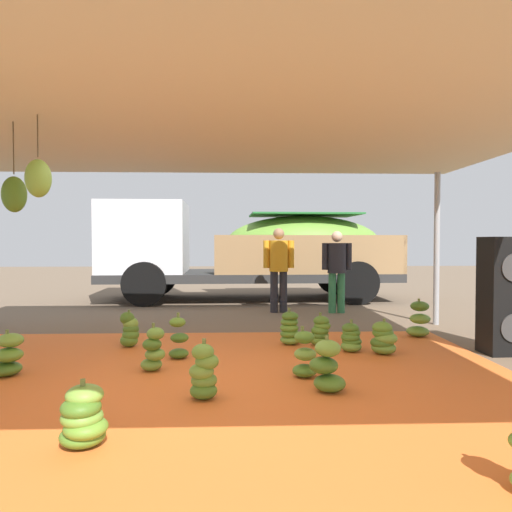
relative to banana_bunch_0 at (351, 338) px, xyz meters
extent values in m
plane|color=brown|center=(-1.82, 1.73, -0.19)|extent=(40.00, 40.00, 0.00)
cube|color=orange|center=(-1.82, -1.27, -0.18)|extent=(6.78, 5.28, 0.01)
cylinder|color=#9EA0A5|center=(1.98, 2.03, 1.14)|extent=(0.10, 0.10, 2.66)
cube|color=beige|center=(-1.82, -1.27, 2.50)|extent=(8.00, 7.00, 0.06)
cylinder|color=#4C422D|center=(-3.73, -1.34, 2.21)|extent=(0.01, 0.01, 0.52)
ellipsoid|color=#477523|center=(-3.73, -1.34, 1.75)|extent=(0.24, 0.24, 0.36)
cylinder|color=#4C422D|center=(-3.38, -1.63, 2.27)|extent=(0.01, 0.01, 0.40)
ellipsoid|color=#75A83D|center=(-3.38, -1.63, 1.87)|extent=(0.24, 0.24, 0.36)
ellipsoid|color=#6B9E38|center=(0.00, -0.02, -0.11)|extent=(0.38, 0.38, 0.14)
ellipsoid|color=#518428|center=(0.01, 0.01, -0.05)|extent=(0.37, 0.37, 0.14)
ellipsoid|color=#518428|center=(-0.01, 0.00, 0.01)|extent=(0.31, 0.31, 0.14)
ellipsoid|color=#518428|center=(0.01, 0.01, 0.07)|extent=(0.33, 0.33, 0.14)
ellipsoid|color=#477523|center=(-0.01, 0.01, 0.13)|extent=(0.28, 0.28, 0.14)
cylinder|color=olive|center=(0.00, 0.00, 0.19)|extent=(0.04, 0.04, 0.12)
ellipsoid|color=#518428|center=(-2.99, 0.38, -0.09)|extent=(0.25, 0.25, 0.18)
ellipsoid|color=#518428|center=(-2.97, 0.38, -0.01)|extent=(0.30, 0.30, 0.18)
ellipsoid|color=#477523|center=(-2.96, 0.40, 0.06)|extent=(0.30, 0.30, 0.18)
ellipsoid|color=#75A83D|center=(-2.97, 0.41, 0.14)|extent=(0.24, 0.24, 0.18)
ellipsoid|color=#477523|center=(-3.01, 0.40, 0.22)|extent=(0.26, 0.26, 0.18)
cylinder|color=olive|center=(-2.99, 0.40, 0.28)|extent=(0.04, 0.04, 0.12)
ellipsoid|color=#518428|center=(-1.81, -1.86, -0.10)|extent=(0.32, 0.32, 0.15)
ellipsoid|color=#6B9E38|center=(-1.81, -1.84, -0.01)|extent=(0.33, 0.33, 0.15)
ellipsoid|color=#75A83D|center=(-1.83, -1.86, 0.08)|extent=(0.25, 0.25, 0.15)
ellipsoid|color=#6B9E38|center=(-1.78, -1.86, 0.17)|extent=(0.26, 0.26, 0.15)
ellipsoid|color=#6B9E38|center=(-1.82, -1.85, 0.26)|extent=(0.28, 0.28, 0.15)
cylinder|color=olive|center=(-1.81, -1.84, 0.32)|extent=(0.04, 0.04, 0.12)
ellipsoid|color=#6B9E38|center=(-0.75, 0.46, -0.11)|extent=(0.39, 0.39, 0.13)
ellipsoid|color=#518428|center=(-0.76, 0.45, -0.03)|extent=(0.38, 0.38, 0.13)
ellipsoid|color=#60932D|center=(-0.77, 0.46, 0.06)|extent=(0.33, 0.33, 0.13)
ellipsoid|color=#518428|center=(-0.77, 0.46, 0.14)|extent=(0.34, 0.34, 0.13)
ellipsoid|color=#477523|center=(-0.76, 0.45, 0.22)|extent=(0.31, 0.31, 0.13)
cylinder|color=olive|center=(-0.77, 0.43, 0.28)|extent=(0.04, 0.04, 0.12)
ellipsoid|color=#6B9E38|center=(-2.46, -0.87, -0.10)|extent=(0.28, 0.28, 0.14)
ellipsoid|color=#75A83D|center=(-2.42, -0.88, 0.01)|extent=(0.32, 0.32, 0.14)
ellipsoid|color=#477523|center=(-2.45, -0.91, 0.13)|extent=(0.29, 0.29, 0.14)
ellipsoid|color=#6B9E38|center=(-2.41, -0.89, 0.25)|extent=(0.28, 0.28, 0.14)
cylinder|color=olive|center=(-2.44, -0.89, 0.31)|extent=(0.04, 0.04, 0.12)
ellipsoid|color=#477523|center=(-2.23, -0.30, -0.11)|extent=(0.35, 0.35, 0.12)
ellipsoid|color=#477523|center=(-2.22, -0.30, 0.08)|extent=(0.25, 0.25, 0.12)
ellipsoid|color=#60932D|center=(-2.24, -0.30, 0.27)|extent=(0.24, 0.24, 0.12)
cylinder|color=olive|center=(-2.23, -0.29, 0.33)|extent=(0.04, 0.04, 0.12)
ellipsoid|color=#518428|center=(-0.78, -1.18, -0.11)|extent=(0.29, 0.29, 0.13)
ellipsoid|color=#75A83D|center=(-0.77, -1.18, 0.07)|extent=(0.26, 0.26, 0.13)
ellipsoid|color=#518428|center=(-0.78, -1.17, 0.25)|extent=(0.29, 0.29, 0.13)
cylinder|color=olive|center=(-0.80, -1.17, 0.31)|extent=(0.04, 0.04, 0.12)
ellipsoid|color=#6B9E38|center=(1.25, 0.95, -0.10)|extent=(0.41, 0.41, 0.15)
ellipsoid|color=#75A83D|center=(1.28, 0.95, 0.09)|extent=(0.35, 0.35, 0.15)
ellipsoid|color=#477523|center=(1.28, 0.95, 0.29)|extent=(0.34, 0.34, 0.15)
cylinder|color=olive|center=(1.26, 0.92, 0.35)|extent=(0.04, 0.04, 0.12)
ellipsoid|color=#518428|center=(-0.61, -1.69, -0.09)|extent=(0.42, 0.42, 0.16)
ellipsoid|color=#477523|center=(-0.66, -1.66, 0.07)|extent=(0.39, 0.39, 0.16)
ellipsoid|color=#75A83D|center=(-0.63, -1.67, 0.24)|extent=(0.34, 0.34, 0.16)
cylinder|color=olive|center=(-0.63, -1.67, 0.30)|extent=(0.04, 0.04, 0.12)
ellipsoid|color=#477523|center=(-4.00, -1.01, -0.10)|extent=(0.40, 0.40, 0.15)
ellipsoid|color=#60932D|center=(-3.96, -1.03, 0.05)|extent=(0.42, 0.42, 0.15)
ellipsoid|color=#75A83D|center=(-3.95, -0.99, 0.21)|extent=(0.38, 0.38, 0.15)
cylinder|color=olive|center=(-3.98, -1.01, 0.27)|extent=(0.04, 0.04, 0.12)
ellipsoid|color=#518428|center=(-2.60, -2.86, -0.10)|extent=(0.37, 0.37, 0.15)
ellipsoid|color=#60932D|center=(-2.56, -2.90, -0.03)|extent=(0.42, 0.42, 0.15)
ellipsoid|color=#6B9E38|center=(-2.59, -2.90, 0.05)|extent=(0.41, 0.41, 0.15)
ellipsoid|color=#477523|center=(-2.59, -2.91, 0.12)|extent=(0.39, 0.39, 0.15)
ellipsoid|color=#75A83D|center=(-2.58, -2.87, 0.19)|extent=(0.30, 0.30, 0.15)
cylinder|color=olive|center=(-2.59, -2.89, 0.25)|extent=(0.04, 0.04, 0.12)
ellipsoid|color=#6B9E38|center=(0.38, -0.17, -0.10)|extent=(0.38, 0.38, 0.16)
ellipsoid|color=#477523|center=(0.36, -0.17, -0.03)|extent=(0.41, 0.41, 0.16)
ellipsoid|color=#75A83D|center=(0.41, -0.20, 0.03)|extent=(0.39, 0.39, 0.16)
ellipsoid|color=#518428|center=(0.37, -0.17, 0.10)|extent=(0.37, 0.37, 0.16)
ellipsoid|color=#60932D|center=(0.36, -0.17, 0.16)|extent=(0.35, 0.35, 0.16)
cylinder|color=olive|center=(0.38, -0.19, 0.22)|extent=(0.04, 0.04, 0.12)
ellipsoid|color=#60932D|center=(-0.36, 0.37, -0.10)|extent=(0.37, 0.37, 0.14)
ellipsoid|color=#477523|center=(-0.35, 0.38, -0.04)|extent=(0.33, 0.33, 0.14)
ellipsoid|color=#518428|center=(-0.35, 0.38, 0.03)|extent=(0.31, 0.31, 0.14)
ellipsoid|color=#60932D|center=(-0.31, 0.39, 0.10)|extent=(0.25, 0.25, 0.14)
ellipsoid|color=#518428|center=(-0.33, 0.39, 0.16)|extent=(0.31, 0.31, 0.14)
cylinder|color=olive|center=(-0.34, 0.39, 0.22)|extent=(0.04, 0.04, 0.12)
cube|color=#2D2D2D|center=(-1.19, 5.80, 0.41)|extent=(7.20, 2.60, 0.20)
cube|color=silver|center=(-3.76, 5.73, 1.36)|extent=(2.06, 2.27, 1.70)
cube|color=#232D38|center=(-4.77, 5.70, 1.70)|extent=(0.08, 1.93, 0.75)
cube|color=#99754C|center=(0.20, 4.67, 0.96)|extent=(4.42, 0.20, 0.90)
cube|color=#99754C|center=(0.13, 7.00, 0.96)|extent=(4.42, 0.20, 0.90)
cube|color=#99754C|center=(2.34, 5.90, 0.96)|extent=(0.15, 2.41, 0.90)
ellipsoid|color=#6B9E38|center=(0.17, 5.84, 1.21)|extent=(3.95, 2.13, 1.40)
cube|color=#237533|center=(0.17, 5.84, 1.93)|extent=(2.70, 1.90, 0.04)
cylinder|color=black|center=(-3.58, 4.63, 0.31)|extent=(1.01, 0.31, 1.00)
cylinder|color=black|center=(-3.64, 6.84, 0.31)|extent=(1.01, 0.31, 1.00)
cylinder|color=black|center=(1.27, 4.76, 0.31)|extent=(1.01, 0.31, 1.00)
cylinder|color=black|center=(1.21, 6.97, 0.31)|extent=(1.01, 0.31, 1.00)
cylinder|color=#337A4C|center=(0.43, 3.47, 0.22)|extent=(0.15, 0.15, 0.81)
cylinder|color=#337A4C|center=(0.62, 3.47, 0.22)|extent=(0.15, 0.15, 0.81)
cylinder|color=#26262D|center=(0.53, 3.47, 0.93)|extent=(0.37, 0.37, 0.61)
cylinder|color=#26262D|center=(0.28, 3.47, 0.97)|extent=(0.12, 0.12, 0.54)
cylinder|color=#26262D|center=(0.77, 3.47, 0.97)|extent=(0.12, 0.12, 0.54)
sphere|color=tan|center=(0.53, 3.47, 1.37)|extent=(0.22, 0.22, 0.22)
cylinder|color=#26262D|center=(-0.74, 3.59, 0.24)|extent=(0.16, 0.16, 0.84)
cylinder|color=#26262D|center=(-0.55, 3.59, 0.24)|extent=(0.16, 0.16, 0.84)
cylinder|color=orange|center=(-0.65, 3.59, 0.97)|extent=(0.39, 0.39, 0.63)
cylinder|color=orange|center=(-0.90, 3.59, 1.01)|extent=(0.12, 0.12, 0.56)
cylinder|color=orange|center=(-0.39, 3.59, 1.01)|extent=(0.12, 0.12, 0.56)
sphere|color=#936B4C|center=(-0.65, 3.59, 1.43)|extent=(0.23, 0.23, 0.23)
cube|color=black|center=(1.97, -0.17, 0.19)|extent=(0.58, 0.45, 0.75)
cube|color=black|center=(1.97, -0.17, 0.95)|extent=(0.58, 0.45, 0.77)
camera|label=1|loc=(-1.50, -6.31, 1.28)|focal=34.09mm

